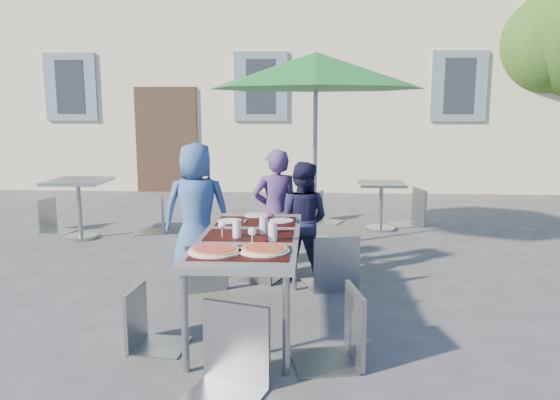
# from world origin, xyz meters

# --- Properties ---
(ground) EXTENTS (90.00, 90.00, 0.00)m
(ground) POSITION_xyz_m (0.00, 0.00, 0.00)
(ground) COLOR #434345
(ground) RESTS_ON ground
(dining_table) EXTENTS (0.80, 1.85, 0.76)m
(dining_table) POSITION_xyz_m (0.57, 0.39, 0.70)
(dining_table) COLOR #47484C
(dining_table) RESTS_ON ground
(pizza_near_left) EXTENTS (0.38, 0.38, 0.03)m
(pizza_near_left) POSITION_xyz_m (0.39, -0.15, 0.77)
(pizza_near_left) COLOR white
(pizza_near_left) RESTS_ON dining_table
(pizza_near_right) EXTENTS (0.37, 0.37, 0.03)m
(pizza_near_right) POSITION_xyz_m (0.74, -0.10, 0.77)
(pizza_near_right) COLOR white
(pizza_near_right) RESTS_ON dining_table
(glassware) EXTENTS (0.48, 0.40, 0.15)m
(glassware) POSITION_xyz_m (0.62, 0.30, 0.83)
(glassware) COLOR silver
(glassware) RESTS_ON dining_table
(place_settings) EXTENTS (0.73, 0.50, 0.01)m
(place_settings) POSITION_xyz_m (0.56, 1.02, 0.76)
(place_settings) COLOR white
(place_settings) RESTS_ON dining_table
(child_0) EXTENTS (0.74, 0.53, 1.42)m
(child_0) POSITION_xyz_m (-0.14, 1.69, 0.71)
(child_0) COLOR #365895
(child_0) RESTS_ON ground
(child_1) EXTENTS (0.56, 0.44, 1.35)m
(child_1) POSITION_xyz_m (0.70, 1.75, 0.68)
(child_1) COLOR #50346B
(child_1) RESTS_ON ground
(child_2) EXTENTS (0.67, 0.49, 1.23)m
(child_2) POSITION_xyz_m (0.97, 1.67, 0.61)
(child_2) COLOR #191937
(child_2) RESTS_ON ground
(chair_0) EXTENTS (0.53, 0.54, 0.91)m
(chair_0) POSITION_xyz_m (0.02, 1.23, 0.53)
(chair_0) COLOR gray
(chair_0) RESTS_ON ground
(chair_1) EXTENTS (0.49, 0.49, 0.85)m
(chair_1) POSITION_xyz_m (0.53, 1.51, 0.49)
(chair_1) COLOR gray
(chair_1) RESTS_ON ground
(chair_2) EXTENTS (0.59, 0.59, 1.05)m
(chair_2) POSITION_xyz_m (1.29, 1.32, 0.62)
(chair_2) COLOR gray
(chair_2) RESTS_ON ground
(chair_3) EXTENTS (0.42, 0.41, 0.87)m
(chair_3) POSITION_xyz_m (-0.14, -0.10, 0.51)
(chair_3) COLOR gray
(chair_3) RESTS_ON ground
(chair_4) EXTENTS (0.53, 0.52, 1.00)m
(chair_4) POSITION_xyz_m (1.28, -0.27, 0.59)
(chair_4) COLOR gray
(chair_4) RESTS_ON ground
(chair_5) EXTENTS (0.58, 0.59, 1.05)m
(chair_5) POSITION_xyz_m (0.57, -0.72, 0.62)
(chair_5) COLOR gray
(chair_5) RESTS_ON ground
(patio_umbrella) EXTENTS (2.67, 2.67, 2.44)m
(patio_umbrella) POSITION_xyz_m (1.11, 2.95, 2.20)
(patio_umbrella) COLOR #9EA2A6
(patio_umbrella) RESTS_ON ground
(cafe_table_0) EXTENTS (0.76, 0.76, 0.81)m
(cafe_table_0) POSITION_xyz_m (-2.09, 3.23, 0.58)
(cafe_table_0) COLOR #9EA2A6
(cafe_table_0) RESTS_ON ground
(bg_chair_l_0) EXTENTS (0.47, 0.47, 0.92)m
(bg_chair_l_0) POSITION_xyz_m (-2.65, 3.61, 0.54)
(bg_chair_l_0) COLOR gray
(bg_chair_l_0) RESTS_ON ground
(bg_chair_r_0) EXTENTS (0.53, 0.53, 0.97)m
(bg_chair_r_0) POSITION_xyz_m (-1.17, 3.68, 0.57)
(bg_chair_r_0) COLOR gray
(bg_chair_r_0) RESTS_ON ground
(cafe_table_1) EXTENTS (0.65, 0.65, 0.70)m
(cafe_table_1) POSITION_xyz_m (2.08, 4.03, 0.46)
(cafe_table_1) COLOR #9EA2A6
(cafe_table_1) RESTS_ON ground
(bg_chair_l_1) EXTENTS (0.52, 0.52, 0.90)m
(bg_chair_l_1) POSITION_xyz_m (1.26, 4.55, 0.52)
(bg_chair_l_1) COLOR gray
(bg_chair_l_1) RESTS_ON ground
(bg_chair_r_1) EXTENTS (0.56, 0.56, 1.06)m
(bg_chair_r_1) POSITION_xyz_m (2.61, 4.41, 0.62)
(bg_chair_r_1) COLOR gray
(bg_chair_r_1) RESTS_ON ground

